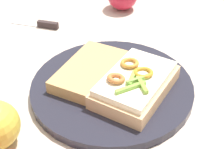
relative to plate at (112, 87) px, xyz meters
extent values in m
plane|color=#BFAD9E|center=(0.00, 0.00, -0.01)|extent=(2.00, 2.00, 0.00)
cylinder|color=#23232E|center=(0.00, 0.00, 0.00)|extent=(0.28, 0.28, 0.02)
cube|color=tan|center=(-0.04, 0.01, 0.02)|extent=(0.14, 0.17, 0.02)
cube|color=#F5EBC9|center=(-0.04, 0.01, 0.04)|extent=(0.12, 0.16, 0.01)
torus|color=#C07039|center=(-0.01, 0.03, 0.05)|extent=(0.04, 0.04, 0.01)
torus|color=#C08131|center=(-0.03, -0.01, 0.05)|extent=(0.04, 0.04, 0.01)
torus|color=#B68222|center=(-0.05, 0.01, 0.05)|extent=(0.04, 0.04, 0.01)
cube|color=#7DB241|center=(-0.04, 0.05, 0.05)|extent=(0.04, 0.04, 0.01)
cube|color=#7EA74A|center=(-0.05, 0.03, 0.05)|extent=(0.04, 0.03, 0.01)
cube|color=#7FB73F|center=(-0.04, 0.02, 0.05)|extent=(0.01, 0.04, 0.01)
cube|color=#7FAA3C|center=(-0.06, 0.04, 0.05)|extent=(0.03, 0.04, 0.01)
cube|color=tan|center=(0.04, -0.01, 0.02)|extent=(0.11, 0.16, 0.02)
cube|color=silver|center=(0.26, -0.18, -0.01)|extent=(0.07, 0.01, 0.00)
cube|color=#312626|center=(0.20, -0.18, 0.00)|extent=(0.05, 0.01, 0.02)
camera|label=1|loc=(-0.11, 0.43, 0.36)|focal=52.41mm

